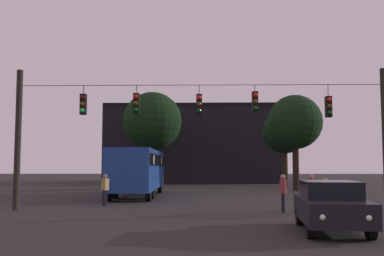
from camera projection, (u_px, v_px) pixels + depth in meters
ground_plane at (200, 195)px, 30.69m from camera, size 168.00×168.00×0.00m
overhead_signal_span at (200, 127)px, 20.37m from camera, size 16.96×0.44×6.41m
city_bus at (138, 168)px, 29.59m from camera, size 2.67×11.03×3.00m
car_near_right at (331, 205)px, 13.66m from camera, size 2.26×4.48×1.52m
pedestrian_crossing_left at (311, 190)px, 20.66m from camera, size 0.36×0.42×1.59m
pedestrian_crossing_center at (283, 191)px, 19.25m from camera, size 0.33×0.41×1.62m
pedestrian_crossing_right at (105, 188)px, 22.31m from camera, size 0.36×0.42×1.57m
pedestrian_near_bus at (325, 194)px, 18.23m from camera, size 0.26×0.37×1.50m
corner_building at (195, 145)px, 56.81m from camera, size 20.81×12.84×9.15m
tree_left_silhouette at (152, 121)px, 44.80m from camera, size 5.86×5.86×9.38m
tree_behind_building at (284, 132)px, 42.79m from camera, size 4.16×4.16×7.32m
tree_right_far at (295, 123)px, 36.31m from camera, size 4.41×4.41×7.74m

